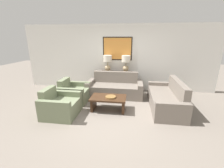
# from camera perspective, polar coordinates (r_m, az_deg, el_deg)

# --- Properties ---
(ground_plane) EXTENTS (20.00, 20.00, 0.00)m
(ground_plane) POSITION_cam_1_polar(r_m,az_deg,el_deg) (4.31, -1.67, -12.03)
(ground_plane) COLOR slate
(back_wall) EXTENTS (7.87, 0.12, 2.65)m
(back_wall) POSITION_cam_1_polar(r_m,az_deg,el_deg) (6.28, 2.09, 9.98)
(back_wall) COLOR silver
(back_wall) RESTS_ON ground_plane
(console_table) EXTENTS (1.26, 0.36, 0.80)m
(console_table) POSITION_cam_1_polar(r_m,az_deg,el_deg) (6.21, 1.74, 1.13)
(console_table) COLOR #332319
(console_table) RESTS_ON ground_plane
(table_lamp_left) EXTENTS (0.34, 0.34, 0.65)m
(table_lamp_left) POSITION_cam_1_polar(r_m,az_deg,el_deg) (6.09, -1.67, 8.58)
(table_lamp_left) COLOR tan
(table_lamp_left) RESTS_ON console_table
(table_lamp_right) EXTENTS (0.34, 0.34, 0.65)m
(table_lamp_right) POSITION_cam_1_polar(r_m,az_deg,el_deg) (6.01, 5.34, 8.41)
(table_lamp_right) COLOR tan
(table_lamp_right) RESTS_ON console_table
(couch_by_back_wall) EXTENTS (2.04, 0.87, 0.87)m
(couch_by_back_wall) POSITION_cam_1_polar(r_m,az_deg,el_deg) (5.64, 1.02, -1.63)
(couch_by_back_wall) COLOR slate
(couch_by_back_wall) RESTS_ON ground_plane
(couch_by_side) EXTENTS (0.87, 2.04, 0.87)m
(couch_by_side) POSITION_cam_1_polar(r_m,az_deg,el_deg) (4.97, 20.05, -5.31)
(couch_by_side) COLOR slate
(couch_by_side) RESTS_ON ground_plane
(coffee_table) EXTENTS (1.05, 0.63, 0.42)m
(coffee_table) POSITION_cam_1_polar(r_m,az_deg,el_deg) (4.51, -1.41, -6.35)
(coffee_table) COLOR #3D2616
(coffee_table) RESTS_ON ground_plane
(decorative_bowl) EXTENTS (0.31, 0.31, 0.04)m
(decorative_bowl) POSITION_cam_1_polar(r_m,az_deg,el_deg) (4.42, -0.53, -4.94)
(decorative_bowl) COLOR olive
(decorative_bowl) RESTS_ON coffee_table
(armchair_near_back_wall) EXTENTS (0.90, 0.92, 0.78)m
(armchair_near_back_wall) POSITION_cam_1_polar(r_m,az_deg,el_deg) (5.32, -14.31, -3.50)
(armchair_near_back_wall) COLOR #707A5B
(armchair_near_back_wall) RESTS_ON ground_plane
(armchair_near_camera) EXTENTS (0.90, 0.92, 0.78)m
(armchair_near_camera) POSITION_cam_1_polar(r_m,az_deg,el_deg) (4.47, -19.15, -7.90)
(armchair_near_camera) COLOR #707A5B
(armchair_near_camera) RESTS_ON ground_plane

